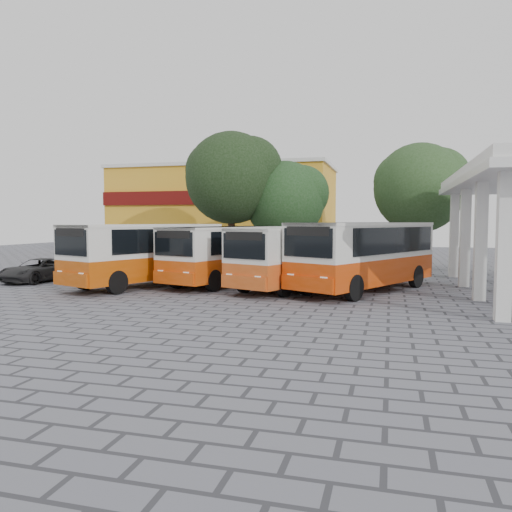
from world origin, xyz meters
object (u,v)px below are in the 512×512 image
(bus_centre_left, at_px, (227,251))
(parked_car, at_px, (39,270))
(bus_centre_right, at_px, (296,253))
(bus_far_right, at_px, (365,252))
(bus_far_left, at_px, (147,250))

(bus_centre_left, xyz_separation_m, parked_car, (-9.90, -1.59, -1.07))
(bus_centre_left, xyz_separation_m, bus_centre_right, (3.64, -0.75, -0.02))
(bus_far_right, bearing_deg, bus_centre_right, -154.65)
(parked_car, bearing_deg, bus_far_left, 4.35)
(bus_far_left, xyz_separation_m, bus_centre_right, (7.22, 0.97, -0.09))
(bus_centre_right, height_order, bus_far_right, bus_far_right)
(bus_far_left, height_order, parked_car, bus_far_left)
(bus_far_left, height_order, bus_far_right, bus_far_right)
(bus_centre_right, bearing_deg, bus_centre_left, -169.98)
(bus_centre_left, distance_m, bus_far_right, 6.86)
(bus_centre_left, distance_m, parked_car, 10.09)
(bus_far_right, relative_size, parked_car, 2.15)
(parked_car, bearing_deg, bus_far_right, 8.00)
(bus_centre_left, height_order, bus_centre_right, bus_centre_left)
(bus_centre_right, relative_size, parked_car, 1.97)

